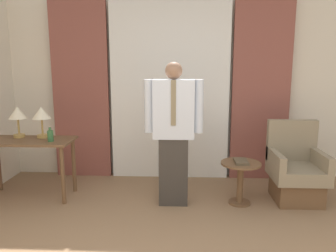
{
  "coord_description": "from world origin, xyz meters",
  "views": [
    {
      "loc": [
        0.19,
        -1.82,
        1.66
      ],
      "look_at": [
        0.03,
        1.78,
        0.99
      ],
      "focal_mm": 35.0,
      "sensor_mm": 36.0,
      "label": 1
    }
  ],
  "objects_px": {
    "desk": "(27,149)",
    "person": "(174,130)",
    "table_lamp_right": "(41,115)",
    "armchair": "(296,173)",
    "bottle_near_edge": "(50,136)",
    "table_lamp_left": "(18,115)",
    "book": "(241,161)",
    "side_table": "(240,176)"
  },
  "relations": [
    {
      "from": "desk",
      "to": "person",
      "type": "distance_m",
      "value": 1.86
    },
    {
      "from": "table_lamp_right",
      "to": "armchair",
      "type": "distance_m",
      "value": 3.26
    },
    {
      "from": "desk",
      "to": "bottle_near_edge",
      "type": "bearing_deg",
      "value": -13.57
    },
    {
      "from": "table_lamp_left",
      "to": "bottle_near_edge",
      "type": "relative_size",
      "value": 2.29
    },
    {
      "from": "person",
      "to": "table_lamp_left",
      "type": "bearing_deg",
      "value": 172.39
    },
    {
      "from": "table_lamp_right",
      "to": "bottle_near_edge",
      "type": "distance_m",
      "value": 0.36
    },
    {
      "from": "book",
      "to": "bottle_near_edge",
      "type": "bearing_deg",
      "value": 179.41
    },
    {
      "from": "desk",
      "to": "book",
      "type": "distance_m",
      "value": 2.64
    },
    {
      "from": "bottle_near_edge",
      "to": "person",
      "type": "height_order",
      "value": "person"
    },
    {
      "from": "person",
      "to": "side_table",
      "type": "relative_size",
      "value": 3.28
    },
    {
      "from": "desk",
      "to": "table_lamp_right",
      "type": "height_order",
      "value": "table_lamp_right"
    },
    {
      "from": "desk",
      "to": "side_table",
      "type": "relative_size",
      "value": 2.2
    },
    {
      "from": "table_lamp_right",
      "to": "side_table",
      "type": "relative_size",
      "value": 0.77
    },
    {
      "from": "table_lamp_right",
      "to": "armchair",
      "type": "bearing_deg",
      "value": -1.27
    },
    {
      "from": "bottle_near_edge",
      "to": "side_table",
      "type": "xyz_separation_m",
      "value": [
        2.3,
        -0.02,
        -0.47
      ]
    },
    {
      "from": "bottle_near_edge",
      "to": "side_table",
      "type": "height_order",
      "value": "bottle_near_edge"
    },
    {
      "from": "table_lamp_left",
      "to": "book",
      "type": "height_order",
      "value": "table_lamp_left"
    },
    {
      "from": "desk",
      "to": "table_lamp_left",
      "type": "xyz_separation_m",
      "value": [
        -0.15,
        0.13,
        0.41
      ]
    },
    {
      "from": "table_lamp_right",
      "to": "person",
      "type": "xyz_separation_m",
      "value": [
        1.68,
        -0.27,
        -0.12
      ]
    },
    {
      "from": "table_lamp_right",
      "to": "person",
      "type": "height_order",
      "value": "person"
    },
    {
      "from": "bottle_near_edge",
      "to": "book",
      "type": "relative_size",
      "value": 0.69
    },
    {
      "from": "bottle_near_edge",
      "to": "book",
      "type": "xyz_separation_m",
      "value": [
        2.29,
        -0.02,
        -0.29
      ]
    },
    {
      "from": "person",
      "to": "book",
      "type": "distance_m",
      "value": 0.89
    },
    {
      "from": "table_lamp_right",
      "to": "side_table",
      "type": "height_order",
      "value": "table_lamp_right"
    },
    {
      "from": "table_lamp_left",
      "to": "person",
      "type": "height_order",
      "value": "person"
    },
    {
      "from": "table_lamp_left",
      "to": "armchair",
      "type": "bearing_deg",
      "value": -1.16
    },
    {
      "from": "table_lamp_right",
      "to": "bottle_near_edge",
      "type": "relative_size",
      "value": 2.29
    },
    {
      "from": "bottle_near_edge",
      "to": "person",
      "type": "bearing_deg",
      "value": -2.09
    },
    {
      "from": "person",
      "to": "armchair",
      "type": "height_order",
      "value": "person"
    },
    {
      "from": "book",
      "to": "side_table",
      "type": "bearing_deg",
      "value": 70.03
    },
    {
      "from": "armchair",
      "to": "book",
      "type": "relative_size",
      "value": 3.87
    },
    {
      "from": "person",
      "to": "armchair",
      "type": "bearing_deg",
      "value": 7.36
    },
    {
      "from": "table_lamp_left",
      "to": "table_lamp_right",
      "type": "xyz_separation_m",
      "value": [
        0.31,
        0.0,
        0.0
      ]
    },
    {
      "from": "desk",
      "to": "table_lamp_right",
      "type": "distance_m",
      "value": 0.46
    },
    {
      "from": "desk",
      "to": "table_lamp_right",
      "type": "relative_size",
      "value": 2.87
    },
    {
      "from": "book",
      "to": "person",
      "type": "bearing_deg",
      "value": -177.81
    },
    {
      "from": "table_lamp_right",
      "to": "person",
      "type": "distance_m",
      "value": 1.7
    },
    {
      "from": "bottle_near_edge",
      "to": "armchair",
      "type": "relative_size",
      "value": 0.18
    },
    {
      "from": "table_lamp_left",
      "to": "armchair",
      "type": "height_order",
      "value": "table_lamp_left"
    },
    {
      "from": "desk",
      "to": "side_table",
      "type": "bearing_deg",
      "value": -2.15
    },
    {
      "from": "side_table",
      "to": "person",
      "type": "bearing_deg",
      "value": -177.35
    },
    {
      "from": "armchair",
      "to": "book",
      "type": "xyz_separation_m",
      "value": [
        -0.71,
        -0.16,
        0.19
      ]
    }
  ]
}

